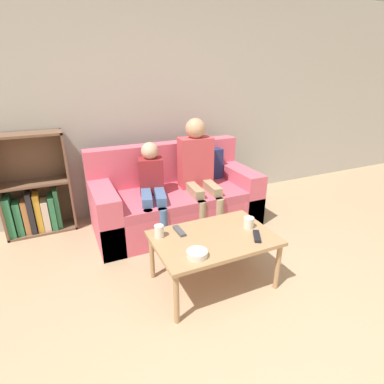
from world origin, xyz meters
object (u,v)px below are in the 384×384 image
(coffee_table, at_px, (214,241))
(person_child, at_px, (152,185))
(tv_remote_0, at_px, (179,231))
(snack_bowl, at_px, (197,254))
(cup_far, at_px, (249,223))
(tv_remote_1, at_px, (257,236))
(bookshelf, at_px, (34,197))
(couch, at_px, (176,200))
(person_adult, at_px, (198,166))
(cup_near, at_px, (159,231))

(coffee_table, distance_m, person_child, 1.02)
(tv_remote_0, bearing_deg, snack_bowl, -93.68)
(tv_remote_0, height_order, snack_bowl, snack_bowl)
(cup_far, height_order, tv_remote_0, cup_far)
(tv_remote_1, bearing_deg, bookshelf, 163.19)
(couch, relative_size, tv_remote_1, 10.50)
(couch, distance_m, snack_bowl, 1.36)
(coffee_table, bearing_deg, person_child, 100.43)
(person_adult, relative_size, cup_near, 12.06)
(bookshelf, distance_m, cup_far, 2.28)
(coffee_table, xyz_separation_m, tv_remote_1, (0.30, -0.15, 0.05))
(cup_far, bearing_deg, person_child, 117.58)
(tv_remote_1, bearing_deg, couch, 128.43)
(person_child, bearing_deg, cup_near, -90.73)
(person_adult, relative_size, person_child, 1.22)
(cup_near, distance_m, snack_bowl, 0.40)
(person_adult, bearing_deg, bookshelf, 166.21)
(tv_remote_0, xyz_separation_m, tv_remote_1, (0.52, -0.33, 0.00))
(tv_remote_1, xyz_separation_m, snack_bowl, (-0.54, -0.04, 0.01))
(bookshelf, relative_size, cup_near, 10.97)
(cup_near, bearing_deg, person_adult, 48.97)
(coffee_table, xyz_separation_m, snack_bowl, (-0.24, -0.19, 0.07))
(person_child, distance_m, cup_near, 0.85)
(cup_near, height_order, snack_bowl, cup_near)
(bookshelf, distance_m, cup_near, 1.69)
(couch, height_order, cup_near, couch)
(coffee_table, xyz_separation_m, cup_near, (-0.39, 0.18, 0.09))
(cup_near, relative_size, tv_remote_1, 0.58)
(tv_remote_1, bearing_deg, person_adult, 117.61)
(person_adult, distance_m, tv_remote_0, 1.06)
(person_child, bearing_deg, snack_bowl, -79.15)
(cup_far, bearing_deg, tv_remote_1, -101.77)
(coffee_table, distance_m, tv_remote_1, 0.34)
(couch, height_order, person_adult, person_adult)
(person_adult, height_order, cup_near, person_adult)
(snack_bowl, bearing_deg, person_child, 87.33)
(person_child, distance_m, tv_remote_1, 1.25)
(couch, relative_size, bookshelf, 1.66)
(couch, distance_m, bookshelf, 1.51)
(couch, height_order, tv_remote_1, couch)
(cup_far, xyz_separation_m, tv_remote_0, (-0.55, 0.17, -0.03))
(couch, xyz_separation_m, tv_remote_1, (0.18, -1.26, 0.15))
(person_adult, bearing_deg, coffee_table, -104.37)
(couch, bearing_deg, snack_bowl, -105.33)
(cup_near, relative_size, cup_far, 1.09)
(couch, height_order, tv_remote_0, couch)
(person_adult, bearing_deg, couch, 166.36)
(couch, height_order, person_child, person_child)
(coffee_table, distance_m, snack_bowl, 0.31)
(cup_near, bearing_deg, tv_remote_1, -25.57)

